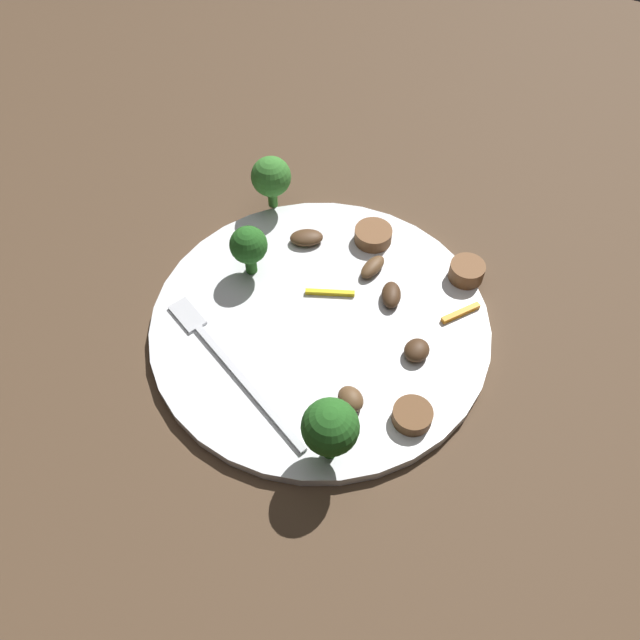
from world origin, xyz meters
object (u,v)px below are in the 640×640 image
Objects in this scene: pepper_strip_0 at (330,293)px; plate at (320,324)px; mushroom_3 at (373,267)px; sausage_slice_2 at (467,271)px; fork at (225,359)px; pepper_strip_1 at (461,313)px; sausage_slice_1 at (378,237)px; mushroom_4 at (417,350)px; mushroom_2 at (391,295)px; mushroom_1 at (306,238)px; mushroom_0 at (351,399)px; broccoli_floret_1 at (330,428)px; sausage_slice_0 at (412,415)px; broccoli_floret_0 at (271,177)px; broccoli_floret_2 at (249,246)px.

plate is at bearing 100.64° from pepper_strip_0.
sausage_slice_2 is at bearing -157.29° from mushroom_3.
fork is 0.20m from pepper_strip_1.
sausage_slice_1 is 1.50× the size of mushroom_4.
mushroom_2 is at bearing 11.57° from pepper_strip_1.
plate is at bearing 125.67° from mushroom_1.
pepper_strip_0 is at bearing -54.44° from mushroom_0.
pepper_strip_0 is (0.09, -0.02, -0.00)m from mushroom_4.
mushroom_4 reaches higher than mushroom_3.
mushroom_2 is at bearing 47.99° from sausage_slice_2.
pepper_strip_1 is at bearing -103.55° from broccoli_floret_1.
broccoli_floret_1 is 2.02× the size of mushroom_3.
mushroom_3 is at bearing -90.86° from fork.
sausage_slice_0 is 0.88× the size of sausage_slice_1.
pepper_strip_1 is (-0.04, -0.17, -0.04)m from broccoli_floret_1.
pepper_strip_0 is at bearing -14.44° from mushroom_4.
broccoli_floret_1 is at bearing 82.05° from sausage_slice_2.
plate is at bearing -100.61° from fork.
mushroom_0 is at bearing 97.66° from mushroom_2.
fork is at bearing 51.20° from sausage_slice_2.
mushroom_2 is at bearing 141.87° from mushroom_3.
sausage_slice_1 is 0.04m from mushroom_3.
sausage_slice_2 is at bearing -131.86° from plate.
plate is at bearing 48.32° from mushroom_2.
sausage_slice_1 is (-0.00, -0.11, 0.01)m from plate.
mushroom_3 is 0.82× the size of pepper_strip_1.
broccoli_floret_0 is 1.10× the size of broccoli_floret_2.
fork is at bearing 108.28° from broccoli_floret_0.
mushroom_3 reaches higher than pepper_strip_1.
fork is 0.12m from broccoli_floret_1.
mushroom_3 is at bearing 22.71° from sausage_slice_2.
pepper_strip_0 is (-0.08, -0.01, -0.03)m from broccoli_floret_2.
sausage_slice_0 is 0.99× the size of mushroom_1.
mushroom_1 is at bearing -26.48° from mushroom_4.
pepper_strip_1 is at bearing -110.27° from mushroom_0.
mushroom_2 reaches higher than fork.
sausage_slice_1 is 0.09m from sausage_slice_2.
sausage_slice_2 is 0.72× the size of pepper_strip_0.
mushroom_4 is at bearing -126.64° from fork.
broccoli_floret_1 reaches higher than sausage_slice_1.
broccoli_floret_0 is 1.93× the size of mushroom_2.
plate is 10.18× the size of mushroom_2.
sausage_slice_0 is 0.82× the size of pepper_strip_1.
broccoli_floret_0 is at bearing -50.78° from broccoli_floret_1.
mushroom_2 is at bearing -82.73° from broccoli_floret_1.
plate is 0.12m from pepper_strip_1.
sausage_slice_2 is 0.83× the size of pepper_strip_1.
broccoli_floret_2 is 1.61× the size of sausage_slice_2.
pepper_strip_1 is at bearing 104.71° from sausage_slice_2.
pepper_strip_1 is (-0.16, 0.01, -0.00)m from mushroom_1.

